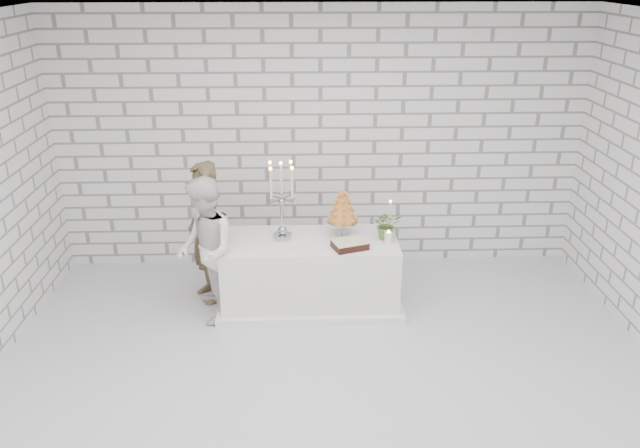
% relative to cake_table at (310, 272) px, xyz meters
% --- Properties ---
extents(ground, '(6.00, 5.00, 0.01)m').
position_rel_cake_table_xyz_m(ground, '(0.15, -1.43, -0.38)').
color(ground, silver).
rests_on(ground, ground).
extents(ceiling, '(6.00, 5.00, 0.01)m').
position_rel_cake_table_xyz_m(ceiling, '(0.15, -1.43, 2.62)').
color(ceiling, white).
rests_on(ceiling, ground).
extents(wall_back, '(6.00, 0.01, 3.00)m').
position_rel_cake_table_xyz_m(wall_back, '(0.15, 1.07, 1.12)').
color(wall_back, white).
rests_on(wall_back, ground).
extents(cake_table, '(1.80, 0.80, 0.75)m').
position_rel_cake_table_xyz_m(cake_table, '(0.00, 0.00, 0.00)').
color(cake_table, white).
rests_on(cake_table, ground).
extents(groom, '(0.60, 0.67, 1.54)m').
position_rel_cake_table_xyz_m(groom, '(-1.09, 0.18, 0.39)').
color(groom, '#3D2E1B').
rests_on(groom, ground).
extents(bride, '(0.71, 0.83, 1.50)m').
position_rel_cake_table_xyz_m(bride, '(-1.04, -0.22, 0.37)').
color(bride, white).
rests_on(bride, ground).
extents(candelabra, '(0.36, 0.36, 0.83)m').
position_rel_cake_table_xyz_m(candelabra, '(-0.28, 0.04, 0.79)').
color(candelabra, '#9E9EA8').
rests_on(candelabra, cake_table).
extents(croquembouche, '(0.39, 0.39, 0.51)m').
position_rel_cake_table_xyz_m(croquembouche, '(0.34, 0.11, 0.63)').
color(croquembouche, '#B36624').
rests_on(croquembouche, cake_table).
extents(chocolate_cake, '(0.39, 0.33, 0.08)m').
position_rel_cake_table_xyz_m(chocolate_cake, '(0.39, -0.22, 0.42)').
color(chocolate_cake, black).
rests_on(chocolate_cake, cake_table).
extents(pillar_candle, '(0.08, 0.08, 0.12)m').
position_rel_cake_table_xyz_m(pillar_candle, '(0.79, -0.11, 0.44)').
color(pillar_candle, white).
rests_on(pillar_candle, cake_table).
extents(extra_taper, '(0.07, 0.07, 0.32)m').
position_rel_cake_table_xyz_m(extra_taper, '(0.85, 0.22, 0.54)').
color(extra_taper, beige).
rests_on(extra_taper, cake_table).
extents(flowers, '(0.29, 0.26, 0.31)m').
position_rel_cake_table_xyz_m(flowers, '(0.79, 0.01, 0.53)').
color(flowers, '#3F5E34').
rests_on(flowers, cake_table).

